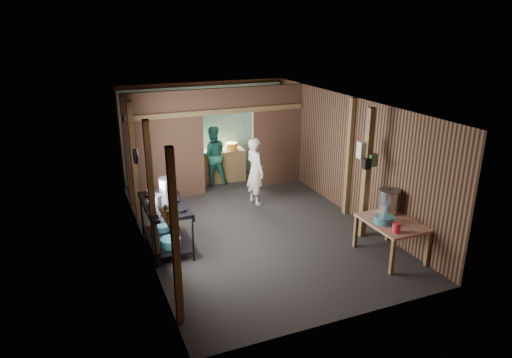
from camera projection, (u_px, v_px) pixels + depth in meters
name	position (u px, v px, depth m)	size (l,w,h in m)	color
floor	(252.00, 225.00, 9.65)	(4.50, 7.00, 0.00)	#282828
ceiling	(252.00, 103.00, 8.79)	(4.50, 7.00, 0.00)	#443F39
wall_back	(204.00, 130.00, 12.27)	(4.50, 0.00, 2.60)	brown
wall_front	(349.00, 239.00, 6.16)	(4.50, 0.00, 2.60)	brown
wall_left	(140.00, 181.00, 8.41)	(0.00, 7.00, 2.60)	brown
wall_right	(347.00, 155.00, 10.03)	(0.00, 7.00, 2.60)	brown
partition_left	(165.00, 147.00, 10.66)	(1.85, 0.10, 2.60)	#422C1F
partition_right	(277.00, 136.00, 11.71)	(1.35, 0.10, 2.60)	#422C1F
partition_header	(228.00, 100.00, 10.90)	(1.30, 0.10, 0.60)	#422C1F
turquoise_panel	(205.00, 133.00, 12.24)	(4.40, 0.06, 2.50)	#92C9CA
back_counter	(222.00, 166.00, 12.19)	(1.20, 0.50, 0.85)	olive
wall_clock	(213.00, 108.00, 12.08)	(0.20, 0.20, 0.03)	silver
post_left_a	(175.00, 239.00, 6.16)	(0.10, 0.12, 2.60)	olive
post_left_b	(151.00, 195.00, 7.74)	(0.10, 0.12, 2.60)	olive
post_left_c	(134.00, 163.00, 9.48)	(0.10, 0.12, 2.60)	olive
post_right	(349.00, 158.00, 9.83)	(0.10, 0.12, 2.60)	olive
post_free	(366.00, 175.00, 8.75)	(0.12, 0.12, 2.60)	olive
cross_beam	(219.00, 112.00, 10.85)	(4.40, 0.12, 0.12)	olive
pan_lid_big	(137.00, 157.00, 8.66)	(0.34, 0.34, 0.03)	slate
pan_lid_small	(134.00, 156.00, 9.04)	(0.30, 0.30, 0.03)	black
wall_shelf	(169.00, 218.00, 6.58)	(0.14, 0.80, 0.03)	olive
jar_white	(173.00, 220.00, 6.34)	(0.07, 0.07, 0.10)	silver
jar_yellow	(169.00, 214.00, 6.56)	(0.08, 0.08, 0.10)	orange
jar_green	(166.00, 208.00, 6.75)	(0.06, 0.06, 0.10)	#407E3F
bag_white	(364.00, 150.00, 8.64)	(0.22, 0.15, 0.32)	silver
bag_green	(372.00, 160.00, 8.62)	(0.16, 0.12, 0.24)	#407E3F
bag_black	(367.00, 164.00, 8.57)	(0.14, 0.10, 0.20)	black
gas_range	(166.00, 225.00, 8.56)	(0.79, 1.55, 0.91)	black
prep_table	(390.00, 239.00, 8.27)	(0.85, 1.17, 0.69)	tan
stove_pot_large	(168.00, 186.00, 8.84)	(0.33, 0.33, 0.33)	silver
stove_pot_med	(155.00, 201.00, 8.29)	(0.24, 0.24, 0.21)	silver
stove_saucepan	(150.00, 192.00, 8.80)	(0.15, 0.15, 0.10)	silver
frying_pan	(170.00, 211.00, 7.99)	(0.30, 0.52, 0.07)	slate
blue_tub_front	(170.00, 242.00, 8.33)	(0.37, 0.37, 0.15)	teal
blue_tub_back	(163.00, 228.00, 8.97)	(0.28, 0.28, 0.11)	teal
stock_pot	(389.00, 202.00, 8.49)	(0.40, 0.40, 0.47)	silver
wash_basin	(384.00, 220.00, 8.09)	(0.34, 0.34, 0.13)	teal
pink_bucket	(396.00, 228.00, 7.73)	(0.14, 0.14, 0.17)	red
knife	(405.00, 232.00, 7.76)	(0.30, 0.04, 0.01)	silver
yellow_tub	(231.00, 146.00, 12.12)	(0.32, 0.32, 0.18)	orange
cook	(255.00, 171.00, 10.56)	(0.58, 0.38, 1.58)	beige
worker_back	(213.00, 156.00, 11.81)	(0.77, 0.60, 1.58)	#25705D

